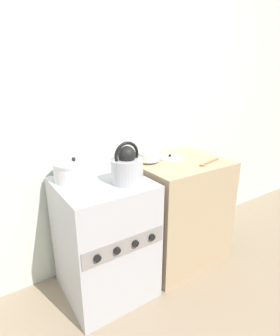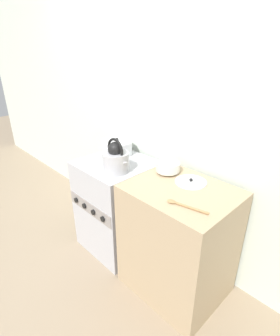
{
  "view_description": "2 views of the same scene",
  "coord_description": "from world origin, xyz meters",
  "px_view_note": "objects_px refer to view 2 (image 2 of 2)",
  "views": [
    {
      "loc": [
        -0.67,
        -1.18,
        1.47
      ],
      "look_at": [
        0.29,
        0.28,
        0.89
      ],
      "focal_mm": 28.0,
      "sensor_mm": 36.0,
      "label": 1
    },
    {
      "loc": [
        1.58,
        -0.96,
        1.75
      ],
      "look_at": [
        0.3,
        0.28,
        0.91
      ],
      "focal_mm": 28.0,
      "sensor_mm": 36.0,
      "label": 2
    }
  ],
  "objects_px": {
    "enamel_bowl": "(168,167)",
    "loose_pot_lid": "(191,182)",
    "kettle": "(116,159)",
    "cooking_pot": "(117,147)",
    "stove": "(118,205)"
  },
  "relations": [
    {
      "from": "enamel_bowl",
      "to": "loose_pot_lid",
      "type": "distance_m",
      "value": 0.22
    },
    {
      "from": "kettle",
      "to": "loose_pot_lid",
      "type": "height_order",
      "value": "kettle"
    },
    {
      "from": "enamel_bowl",
      "to": "loose_pot_lid",
      "type": "height_order",
      "value": "enamel_bowl"
    },
    {
      "from": "kettle",
      "to": "cooking_pot",
      "type": "height_order",
      "value": "kettle"
    },
    {
      "from": "enamel_bowl",
      "to": "loose_pot_lid",
      "type": "bearing_deg",
      "value": -1.62
    },
    {
      "from": "kettle",
      "to": "enamel_bowl",
      "type": "height_order",
      "value": "kettle"
    },
    {
      "from": "kettle",
      "to": "enamel_bowl",
      "type": "xyz_separation_m",
      "value": [
        0.33,
        0.23,
        -0.03
      ]
    },
    {
      "from": "cooking_pot",
      "to": "loose_pot_lid",
      "type": "xyz_separation_m",
      "value": [
        0.81,
        -0.01,
        -0.04
      ]
    },
    {
      "from": "stove",
      "to": "enamel_bowl",
      "type": "relative_size",
      "value": 4.79
    },
    {
      "from": "loose_pot_lid",
      "to": "kettle",
      "type": "bearing_deg",
      "value": -157.44
    },
    {
      "from": "stove",
      "to": "kettle",
      "type": "distance_m",
      "value": 0.56
    },
    {
      "from": "kettle",
      "to": "loose_pot_lid",
      "type": "bearing_deg",
      "value": 22.56
    },
    {
      "from": "cooking_pot",
      "to": "enamel_bowl",
      "type": "relative_size",
      "value": 1.54
    },
    {
      "from": "kettle",
      "to": "cooking_pot",
      "type": "bearing_deg",
      "value": 138.67
    },
    {
      "from": "cooking_pot",
      "to": "enamel_bowl",
      "type": "xyz_separation_m",
      "value": [
        0.59,
        -0.0,
        0.01
      ]
    }
  ]
}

